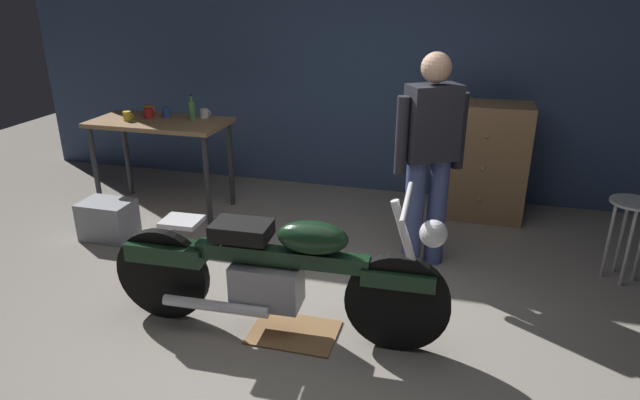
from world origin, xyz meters
The scene contains 15 objects.
ground_plane centered at (0.00, 0.00, 0.00)m, with size 12.00×12.00×0.00m, color gray.
back_wall centered at (0.00, 2.80, 1.55)m, with size 8.00×0.12×3.10m, color #384C70.
workbench centered at (-1.89, 1.67, 0.79)m, with size 1.30×0.64×0.90m.
motorcycle centered at (-0.12, -0.03, 0.45)m, with size 2.19×0.60×1.00m.
person_standing centered at (0.69, 1.16, 0.93)m, with size 0.50×0.39×1.67m.
shop_stool centered at (2.16, 1.31, 0.50)m, with size 0.32×0.32×0.64m.
wooden_dresser centered at (1.11, 2.30, 0.55)m, with size 0.80×0.47×1.10m.
drip_tray centered at (-0.02, -0.03, 0.01)m, with size 0.56×0.40×0.01m, color olive.
storage_bin centered at (-2.04, 0.92, 0.17)m, with size 0.44×0.32×0.34m, color gray.
mug_red_diner centered at (-2.03, 1.72, 0.95)m, with size 0.12×0.09×0.10m.
mug_white_ceramic centered at (-1.52, 1.88, 0.94)m, with size 0.11×0.08×0.09m.
mug_blue_enamel centered at (-1.89, 1.81, 0.95)m, with size 0.10×0.07×0.09m.
mug_yellow_tall centered at (-2.18, 1.58, 0.94)m, with size 0.11×0.07×0.09m.
mug_orange_travel centered at (-2.13, 1.89, 0.94)m, with size 0.12×0.08×0.09m.
bottle centered at (-1.59, 1.76, 1.00)m, with size 0.06×0.06×0.24m.
Camera 1 is at (0.94, -2.88, 2.12)m, focal length 30.87 mm.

